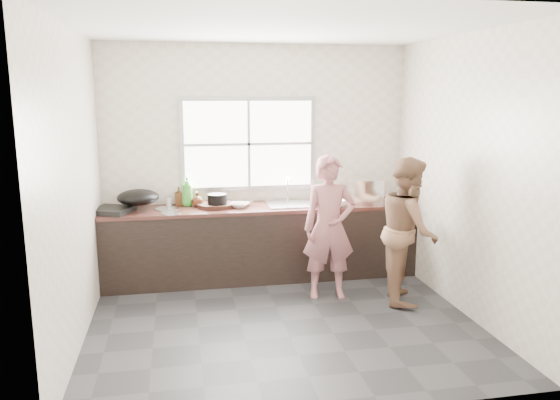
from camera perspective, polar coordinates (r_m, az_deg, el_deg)
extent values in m
cube|color=#2B2B2D|center=(5.35, 0.25, -12.56)|extent=(3.60, 3.20, 0.01)
cube|color=silver|center=(4.93, 0.28, 17.68)|extent=(3.60, 3.20, 0.01)
cube|color=beige|center=(6.53, -2.43, 4.15)|extent=(3.60, 0.01, 2.70)
cube|color=beige|center=(4.95, -20.73, 1.18)|extent=(0.01, 3.20, 2.70)
cube|color=beige|center=(5.59, 18.77, 2.38)|extent=(0.01, 3.20, 2.70)
cube|color=silver|center=(3.43, 5.40, -2.31)|extent=(3.60, 0.01, 2.70)
cube|color=black|center=(6.41, -1.95, -4.56)|extent=(3.60, 0.62, 0.82)
cube|color=#3B1D18|center=(6.30, -1.98, -0.80)|extent=(3.60, 0.64, 0.04)
cube|color=silver|center=(6.36, 1.14, -0.46)|extent=(0.55, 0.45, 0.02)
cylinder|color=silver|center=(6.52, 0.78, 1.14)|extent=(0.02, 0.02, 0.30)
cube|color=#9EA0A5|center=(6.48, -3.31, 5.87)|extent=(1.60, 0.05, 1.10)
cube|color=white|center=(6.45, -3.28, 5.85)|extent=(1.50, 0.01, 1.00)
imported|color=#A56367|center=(5.75, 5.16, -3.36)|extent=(0.55, 0.39, 1.41)
imported|color=brown|center=(5.79, 13.27, -3.05)|extent=(0.76, 0.87, 1.51)
cylinder|color=black|center=(6.29, -6.69, -0.50)|extent=(0.58, 0.58, 0.04)
cube|color=#A9AAB0|center=(6.29, -3.91, -0.25)|extent=(0.24, 0.19, 0.01)
imported|color=white|center=(6.22, -4.24, -0.54)|extent=(0.28, 0.28, 0.05)
imported|color=white|center=(6.27, 5.70, -0.41)|extent=(0.24, 0.24, 0.07)
imported|color=white|center=(6.22, 4.33, -0.52)|extent=(0.21, 0.21, 0.06)
cylinder|color=black|center=(6.22, -6.57, -0.09)|extent=(0.26, 0.26, 0.16)
cylinder|color=silver|center=(6.46, -8.10, -0.35)|extent=(0.21, 0.21, 0.02)
imported|color=green|center=(6.37, -9.66, 0.91)|extent=(0.16, 0.16, 0.34)
imported|color=#422610|center=(6.43, -10.52, 0.33)|extent=(0.09, 0.09, 0.19)
imported|color=#442211|center=(6.32, -8.64, 0.01)|extent=(0.15, 0.15, 0.16)
cylinder|color=silver|center=(6.42, -11.55, -0.21)|extent=(0.07, 0.07, 0.09)
cube|color=black|center=(6.20, -17.13, -1.03)|extent=(0.51, 0.51, 0.06)
ellipsoid|color=black|center=(6.23, -14.62, 0.27)|extent=(0.52, 0.52, 0.17)
cube|color=white|center=(6.54, 8.92, 0.94)|extent=(0.40, 0.30, 0.28)
cylinder|color=silver|center=(6.02, -11.31, -1.33)|extent=(0.28, 0.28, 0.01)
cylinder|color=#BBBCC3|center=(6.24, -11.74, -0.90)|extent=(0.32, 0.32, 0.01)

